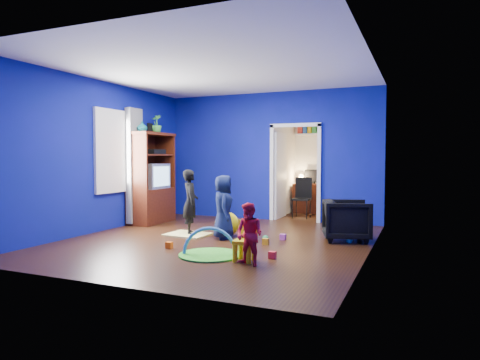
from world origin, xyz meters
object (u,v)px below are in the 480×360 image
at_px(child_navy, 223,207).
at_px(tv_armoire, 151,178).
at_px(armchair, 347,220).
at_px(hopper_ball, 227,224).
at_px(play_mat, 210,255).
at_px(folding_chair, 301,198).
at_px(study_desk, 311,198).
at_px(kid_chair, 245,243).
at_px(child_black, 190,202).
at_px(crt_tv, 153,176).
at_px(vase, 142,127).
at_px(toddler_red, 249,234).

height_order(child_navy, tv_armoire, tv_armoire).
xyz_separation_m(armchair, hopper_ball, (-2.06, -0.45, -0.13)).
relative_size(play_mat, folding_chair, 0.98).
height_order(child_navy, study_desk, child_navy).
xyz_separation_m(kid_chair, play_mat, (-0.59, 0.11, -0.24)).
height_order(armchair, play_mat, armchair).
xyz_separation_m(child_black, folding_chair, (1.33, 2.93, -0.14)).
xyz_separation_m(child_navy, crt_tv, (-2.20, 1.07, 0.46)).
relative_size(child_navy, crt_tv, 1.60).
relative_size(vase, kid_chair, 0.44).
distance_m(hopper_ball, kid_chair, 1.89).
bearing_deg(crt_tv, folding_chair, 36.05).
bearing_deg(hopper_ball, play_mat, -74.32).
height_order(kid_chair, play_mat, kid_chair).
relative_size(armchair, child_black, 0.64).
bearing_deg(vase, tv_armoire, 90.00).
height_order(toddler_red, hopper_ball, toddler_red).
xyz_separation_m(toddler_red, crt_tv, (-3.31, 2.61, 0.61)).
height_order(child_black, study_desk, child_black).
bearing_deg(vase, toddler_red, -34.64).
bearing_deg(armchair, study_desk, 5.82).
height_order(study_desk, folding_chair, folding_chair).
distance_m(play_mat, study_desk, 5.30).
height_order(crt_tv, play_mat, crt_tv).
xyz_separation_m(play_mat, folding_chair, (0.21, 4.32, 0.45)).
height_order(armchair, hopper_ball, armchair).
bearing_deg(child_black, child_navy, -135.67).
distance_m(child_navy, vase, 2.81).
bearing_deg(child_black, crt_tv, 24.56).
height_order(tv_armoire, crt_tv, tv_armoire).
xyz_separation_m(crt_tv, hopper_ball, (2.15, -0.82, -0.80)).
bearing_deg(folding_chair, armchair, -59.11).
bearing_deg(tv_armoire, hopper_ball, -20.42).
xyz_separation_m(child_black, study_desk, (1.33, 3.89, -0.23)).
bearing_deg(play_mat, study_desk, 87.74).
distance_m(kid_chair, study_desk, 5.41).
xyz_separation_m(child_black, tv_armoire, (-1.49, 0.90, 0.38)).
relative_size(vase, crt_tv, 0.31).
xyz_separation_m(armchair, folding_chair, (-1.43, 2.39, 0.11)).
bearing_deg(kid_chair, tv_armoire, 137.47).
xyz_separation_m(play_mat, study_desk, (0.21, 5.28, 0.36)).
height_order(armchair, kid_chair, armchair).
relative_size(armchair, hopper_ball, 1.75).
relative_size(tv_armoire, study_desk, 2.23).
distance_m(armchair, play_mat, 2.56).
bearing_deg(tv_armoire, crt_tv, 0.00).
bearing_deg(vase, child_black, -22.05).
xyz_separation_m(vase, study_desk, (2.82, 3.28, -1.69)).
height_order(armchair, folding_chair, folding_chair).
xyz_separation_m(tv_armoire, crt_tv, (0.04, 0.00, 0.04)).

